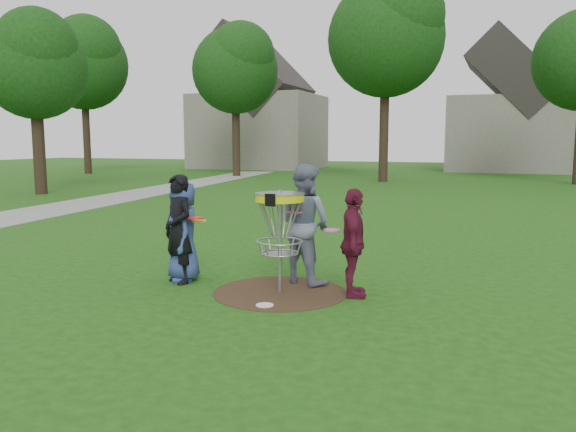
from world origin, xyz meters
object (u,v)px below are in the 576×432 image
(player_blue, at_px, (183,231))
(disc_golf_basket, at_px, (280,217))
(player_maroon, at_px, (353,243))
(player_grey, at_px, (305,224))
(player_black, at_px, (178,229))

(player_blue, relative_size, disc_golf_basket, 1.05)
(player_maroon, relative_size, disc_golf_basket, 1.03)
(disc_golf_basket, bearing_deg, player_grey, 79.82)
(player_blue, height_order, player_grey, player_grey)
(player_blue, xyz_separation_m, player_maroon, (2.52, 0.03, -0.02))
(player_black, height_order, disc_golf_basket, player_black)
(player_black, relative_size, player_maroon, 1.09)
(player_blue, relative_size, player_black, 0.94)
(player_maroon, distance_m, disc_golf_basket, 1.02)
(player_maroon, bearing_deg, player_black, 78.32)
(player_maroon, bearing_deg, disc_golf_basket, 83.96)
(player_black, xyz_separation_m, player_maroon, (2.50, 0.18, -0.07))
(player_grey, relative_size, disc_golf_basket, 1.24)
(player_blue, bearing_deg, disc_golf_basket, 46.03)
(player_black, xyz_separation_m, disc_golf_basket, (1.55, 0.01, 0.24))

